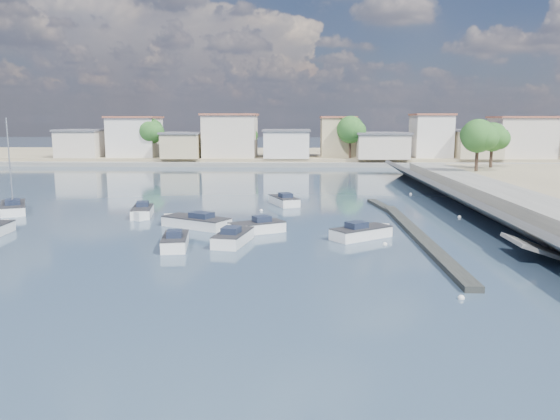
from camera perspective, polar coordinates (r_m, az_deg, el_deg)
name	(u,v)px	position (r m, az deg, el deg)	size (l,w,h in m)	color
ground	(312,188)	(70.22, 3.40, 2.36)	(400.00, 400.00, 0.00)	#273B4F
seawall_walkway	(558,220)	(47.95, 27.05, -0.90)	(5.00, 90.00, 1.80)	slate
breakwater	(410,229)	(44.09, 13.39, -1.90)	(2.00, 31.02, 0.35)	black
far_shore_land	(306,156)	(121.93, 2.73, 5.70)	(160.00, 40.00, 1.40)	gray
far_shore_quay	(308,165)	(101.01, 2.92, 4.75)	(160.00, 2.50, 0.80)	slate
far_town	(363,139)	(107.39, 8.65, 7.36)	(113.01, 12.80, 8.35)	beige
shore_trees	(355,133)	(98.34, 7.89, 7.95)	(74.56, 38.32, 7.92)	#38281E
motorboat_a	(175,241)	(38.17, -10.87, -3.24)	(2.20, 4.70, 1.48)	white
motorboat_b	(234,237)	(38.85, -4.80, -2.88)	(2.69, 5.15, 1.48)	white
motorboat_c	(193,222)	(44.96, -9.03, -1.27)	(6.04, 4.63, 1.48)	white
motorboat_d	(254,228)	(42.10, -2.72, -1.89)	(4.60, 3.56, 1.48)	white
motorboat_f	(283,201)	(56.15, 0.34, 0.98)	(3.39, 5.14, 1.48)	white
motorboat_g	(142,212)	(50.67, -14.21, -0.24)	(2.42, 5.00, 1.48)	white
motorboat_h	(364,233)	(40.75, 8.73, -2.38)	(4.84, 4.23, 1.48)	white
sailboat	(13,207)	(57.58, -26.10, 0.25)	(4.67, 6.58, 9.00)	white
mooring_buoys	(382,226)	(45.31, 10.65, -1.66)	(18.24, 37.96, 0.32)	white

